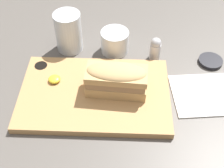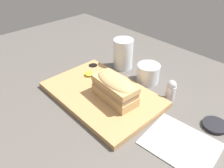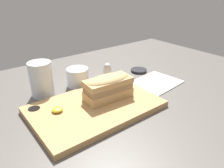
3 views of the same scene
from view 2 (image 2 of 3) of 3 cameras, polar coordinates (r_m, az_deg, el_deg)
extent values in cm
cube|color=#56514C|center=(73.33, -1.22, -4.33)|extent=(159.26, 103.01, 2.00)
cube|color=tan|center=(72.96, -2.71, -2.67)|extent=(38.41, 25.09, 1.87)
cylinder|color=black|center=(87.62, -4.97, 4.63)|extent=(3.51, 3.51, 0.93)
cube|color=tan|center=(68.44, 0.56, -2.95)|extent=(15.58, 8.02, 2.99)
cube|color=#9E7A56|center=(66.98, 0.58, -1.30)|extent=(14.96, 7.70, 1.87)
cube|color=tan|center=(65.92, 0.58, -0.01)|extent=(15.58, 8.02, 1.80)
ellipsoid|color=tan|center=(65.49, 0.59, 0.53)|extent=(15.27, 7.86, 2.70)
ellipsoid|color=yellow|center=(80.85, -5.99, 2.64)|extent=(3.21, 3.21, 1.28)
cylinder|color=silver|center=(86.94, 2.94, 7.87)|extent=(7.73, 7.73, 11.98)
cylinder|color=silver|center=(88.38, 2.88, 6.08)|extent=(6.81, 6.81, 5.39)
cylinder|color=silver|center=(80.20, 9.43, 2.78)|extent=(8.15, 8.15, 6.75)
cylinder|color=black|center=(80.80, 9.36, 2.10)|extent=(7.33, 7.33, 4.08)
cube|color=white|center=(61.25, 17.40, -14.70)|extent=(19.33, 16.32, 0.40)
cylinder|color=silver|center=(73.41, 15.02, -2.17)|extent=(3.13, 3.13, 5.09)
sphere|color=#B7B7BC|center=(71.66, 15.39, -0.19)|extent=(2.97, 2.97, 2.97)
cylinder|color=black|center=(69.08, 25.25, -9.72)|extent=(6.89, 6.89, 1.03)
camera|label=1|loc=(0.44, -83.13, 31.30)|focal=50.00mm
camera|label=3|loc=(0.77, -53.72, 14.69)|focal=35.00mm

